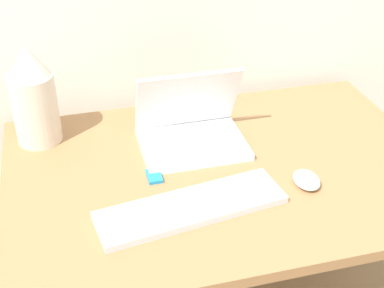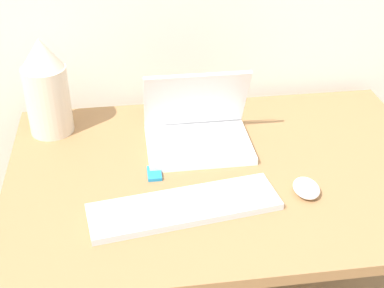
% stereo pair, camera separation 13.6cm
% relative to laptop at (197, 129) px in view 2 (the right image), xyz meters
% --- Properties ---
extents(desk, '(1.17, 0.79, 0.78)m').
position_rel_laptop_xyz_m(desk, '(0.06, -0.14, -0.15)').
color(desk, olive).
rests_on(desk, ground_plane).
extents(laptop, '(0.29, 0.23, 0.22)m').
position_rel_laptop_xyz_m(laptop, '(0.00, 0.00, 0.00)').
color(laptop, white).
rests_on(laptop, desk).
extents(keyboard, '(0.48, 0.20, 0.02)m').
position_rel_laptop_xyz_m(keyboard, '(-0.07, -0.29, -0.04)').
color(keyboard, silver).
rests_on(keyboard, desk).
extents(mouse, '(0.07, 0.09, 0.03)m').
position_rel_laptop_xyz_m(mouse, '(0.24, -0.27, -0.03)').
color(mouse, white).
rests_on(mouse, desk).
extents(vase, '(0.13, 0.13, 0.29)m').
position_rel_laptop_xyz_m(vase, '(-0.42, 0.13, 0.09)').
color(vase, beige).
rests_on(vase, desk).
extents(mp3_player, '(0.04, 0.06, 0.01)m').
position_rel_laptop_xyz_m(mp3_player, '(-0.14, -0.14, -0.04)').
color(mp3_player, '#1E7FB7').
rests_on(mp3_player, desk).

